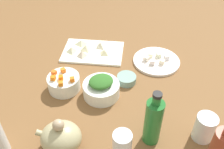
% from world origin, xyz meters
% --- Properties ---
extents(tabletop, '(1.90, 1.90, 0.03)m').
position_xyz_m(tabletop, '(0.00, 0.00, 0.01)').
color(tabletop, brown).
rests_on(tabletop, ground).
extents(cutting_board, '(0.31, 0.22, 0.01)m').
position_xyz_m(cutting_board, '(0.11, -0.22, 0.03)').
color(cutting_board, white).
rests_on(cutting_board, tabletop).
extents(plate_tofu, '(0.23, 0.23, 0.01)m').
position_xyz_m(plate_tofu, '(-0.21, -0.17, 0.04)').
color(plate_tofu, white).
rests_on(plate_tofu, tabletop).
extents(bowl_greens, '(0.15, 0.15, 0.06)m').
position_xyz_m(bowl_greens, '(0.04, 0.08, 0.06)').
color(bowl_greens, white).
rests_on(bowl_greens, tabletop).
extents(bowl_carrots, '(0.14, 0.14, 0.06)m').
position_xyz_m(bowl_carrots, '(0.20, 0.05, 0.06)').
color(bowl_carrots, white).
rests_on(bowl_carrots, tabletop).
extents(bowl_small_side, '(0.09, 0.09, 0.03)m').
position_xyz_m(bowl_small_side, '(-0.06, -0.01, 0.05)').
color(bowl_small_side, '#7A9E94').
rests_on(bowl_small_side, tabletop).
extents(teapot, '(0.16, 0.13, 0.14)m').
position_xyz_m(teapot, '(0.15, 0.34, 0.08)').
color(teapot, tan).
rests_on(teapot, tabletop).
extents(bottle_0, '(0.06, 0.06, 0.23)m').
position_xyz_m(bottle_0, '(-0.16, 0.28, 0.13)').
color(bottle_0, '#256F2E').
rests_on(bottle_0, tabletop).
extents(drinking_glass_0, '(0.06, 0.06, 0.14)m').
position_xyz_m(drinking_glass_0, '(-0.06, 0.38, 0.10)').
color(drinking_glass_0, white).
rests_on(drinking_glass_0, tabletop).
extents(drinking_glass_1, '(0.07, 0.07, 0.10)m').
position_xyz_m(drinking_glass_1, '(-0.34, 0.26, 0.08)').
color(drinking_glass_1, white).
rests_on(drinking_glass_1, tabletop).
extents(carrot_cube_0, '(0.03, 0.03, 0.02)m').
position_xyz_m(carrot_cube_0, '(0.21, 0.01, 0.10)').
color(carrot_cube_0, orange).
rests_on(carrot_cube_0, bowl_carrots).
extents(carrot_cube_1, '(0.02, 0.02, 0.02)m').
position_xyz_m(carrot_cube_1, '(0.21, 0.06, 0.10)').
color(carrot_cube_1, orange).
rests_on(carrot_cube_1, bowl_carrots).
extents(carrot_cube_2, '(0.02, 0.02, 0.02)m').
position_xyz_m(carrot_cube_2, '(0.20, 0.10, 0.10)').
color(carrot_cube_2, orange).
rests_on(carrot_cube_2, bowl_carrots).
extents(carrot_cube_3, '(0.02, 0.02, 0.02)m').
position_xyz_m(carrot_cube_3, '(0.16, 0.07, 0.10)').
color(carrot_cube_3, orange).
rests_on(carrot_cube_3, bowl_carrots).
extents(carrot_cube_4, '(0.02, 0.02, 0.02)m').
position_xyz_m(carrot_cube_4, '(0.24, 0.03, 0.10)').
color(carrot_cube_4, orange).
rests_on(carrot_cube_4, bowl_carrots).
extents(carrot_cube_5, '(0.02, 0.02, 0.02)m').
position_xyz_m(carrot_cube_5, '(0.24, 0.07, 0.10)').
color(carrot_cube_5, orange).
rests_on(carrot_cube_5, bowl_carrots).
extents(chopped_greens_mound, '(0.14, 0.13, 0.03)m').
position_xyz_m(chopped_greens_mound, '(0.04, 0.08, 0.11)').
color(chopped_greens_mound, '#306925').
rests_on(chopped_greens_mound, bowl_greens).
extents(tofu_cube_0, '(0.03, 0.03, 0.02)m').
position_xyz_m(tofu_cube_0, '(-0.22, -0.19, 0.05)').
color(tofu_cube_0, silver).
rests_on(tofu_cube_0, plate_tofu).
extents(tofu_cube_1, '(0.03, 0.03, 0.02)m').
position_xyz_m(tofu_cube_1, '(-0.16, -0.16, 0.05)').
color(tofu_cube_1, white).
rests_on(tofu_cube_1, plate_tofu).
extents(tofu_cube_2, '(0.03, 0.03, 0.02)m').
position_xyz_m(tofu_cube_2, '(-0.23, -0.14, 0.05)').
color(tofu_cube_2, '#FBECCC').
rests_on(tofu_cube_2, plate_tofu).
extents(tofu_cube_3, '(0.02, 0.02, 0.02)m').
position_xyz_m(tofu_cube_3, '(-0.18, -0.13, 0.05)').
color(tofu_cube_3, white).
rests_on(tofu_cube_3, plate_tofu).
extents(tofu_cube_4, '(0.03, 0.03, 0.02)m').
position_xyz_m(tofu_cube_4, '(-0.18, -0.19, 0.05)').
color(tofu_cube_4, '#F3F3CD').
rests_on(tofu_cube_4, plate_tofu).
extents(tofu_cube_5, '(0.03, 0.03, 0.02)m').
position_xyz_m(tofu_cube_5, '(-0.25, -0.18, 0.05)').
color(tofu_cube_5, silver).
rests_on(tofu_cube_5, plate_tofu).
extents(dumpling_0, '(0.07, 0.07, 0.03)m').
position_xyz_m(dumpling_0, '(0.15, -0.23, 0.05)').
color(dumpling_0, beige).
rests_on(dumpling_0, cutting_board).
extents(dumpling_1, '(0.06, 0.06, 0.03)m').
position_xyz_m(dumpling_1, '(0.08, -0.26, 0.05)').
color(dumpling_1, beige).
rests_on(dumpling_1, cutting_board).
extents(dumpling_2, '(0.05, 0.05, 0.03)m').
position_xyz_m(dumpling_2, '(0.16, -0.18, 0.06)').
color(dumpling_2, beige).
rests_on(dumpling_2, cutting_board).
extents(dumpling_3, '(0.05, 0.06, 0.03)m').
position_xyz_m(dumpling_3, '(0.22, -0.21, 0.05)').
color(dumpling_3, beige).
rests_on(dumpling_3, cutting_board).
extents(dumpling_4, '(0.06, 0.06, 0.03)m').
position_xyz_m(dumpling_4, '(0.05, -0.20, 0.05)').
color(dumpling_4, beige).
rests_on(dumpling_4, cutting_board).
extents(dumpling_5, '(0.06, 0.06, 0.03)m').
position_xyz_m(dumpling_5, '(0.18, -0.28, 0.05)').
color(dumpling_5, beige).
rests_on(dumpling_5, cutting_board).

